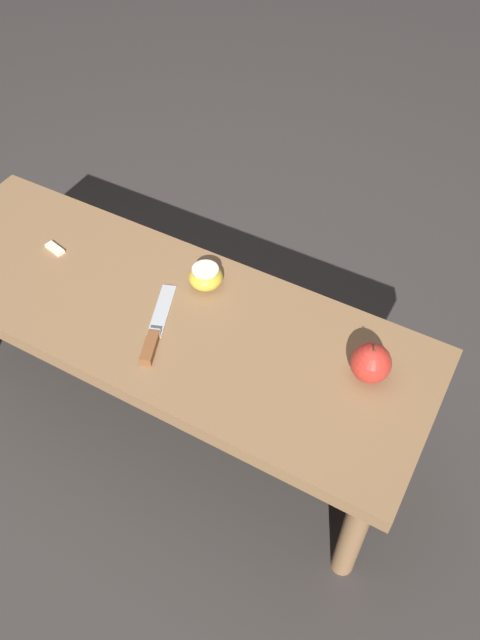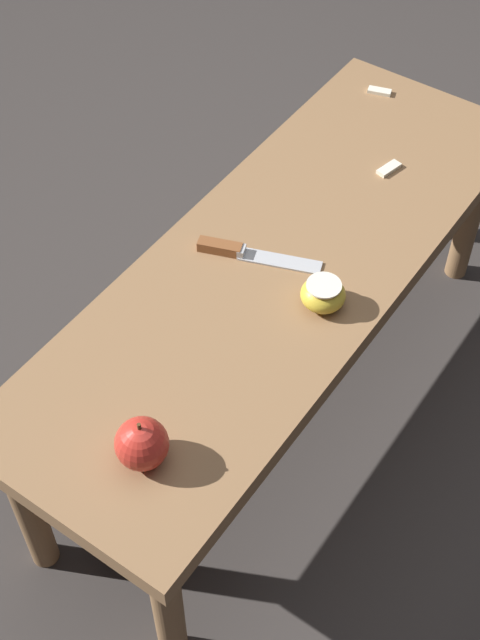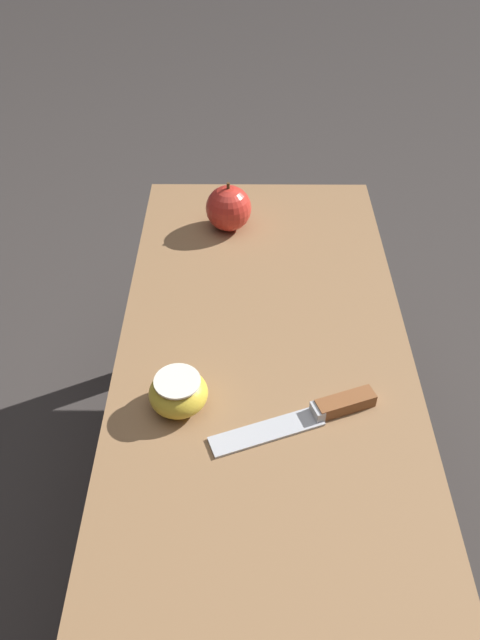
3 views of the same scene
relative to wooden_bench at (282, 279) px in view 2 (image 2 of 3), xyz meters
The scene contains 7 objects.
ground_plane 0.37m from the wooden_bench, ahead, with size 8.00×8.00×0.00m, color #383330.
wooden_bench is the anchor object (origin of this frame).
knife 0.10m from the wooden_bench, 118.76° to the left, with size 0.11×0.23×0.02m.
apple_whole 0.48m from the wooden_bench, behind, with size 0.08×0.08×0.09m.
apple_cut 0.15m from the wooden_bench, 115.09° to the right, with size 0.08×0.08×0.05m.
apple_slice_near_knife 0.55m from the wooden_bench, 10.77° to the left, with size 0.03×0.05×0.01m.
apple_slice_center 0.33m from the wooden_bench, ahead, with size 0.06×0.03×0.01m.
Camera 2 is at (-0.96, -0.58, 1.58)m, focal length 50.00 mm.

